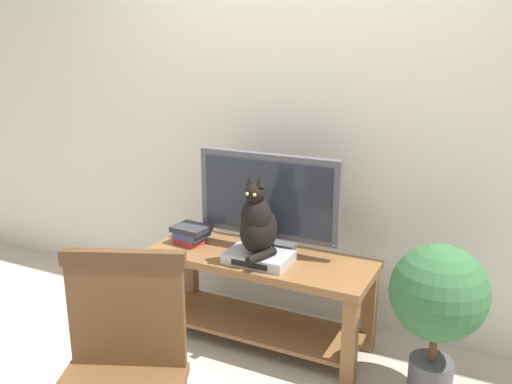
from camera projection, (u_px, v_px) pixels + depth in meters
name	position (u px, v px, depth m)	size (l,w,h in m)	color
back_wall	(304.00, 93.00, 3.20)	(7.00, 0.12, 2.80)	beige
tv_stand	(260.00, 284.00, 3.07)	(1.28, 0.48, 0.53)	brown
tv	(268.00, 200.00, 3.03)	(0.85, 0.20, 0.57)	#4C4C51
media_box	(259.00, 257.00, 2.93)	(0.35, 0.24, 0.06)	#ADADB2
cat	(258.00, 224.00, 2.87)	(0.20, 0.31, 0.44)	black
wooden_chair	(120.00, 366.00, 1.97)	(0.61, 0.62, 0.96)	brown
book_stack	(191.00, 234.00, 3.20)	(0.22, 0.18, 0.11)	#B2332D
potted_plant	(438.00, 301.00, 2.53)	(0.46, 0.46, 0.80)	#47474C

